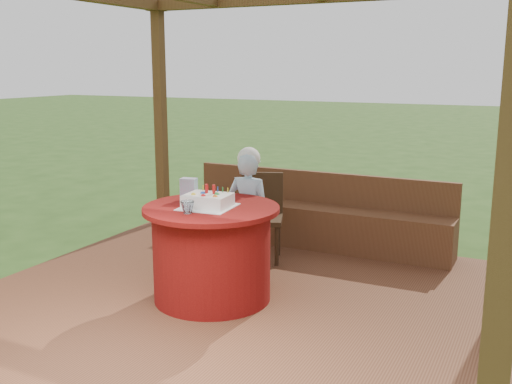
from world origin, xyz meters
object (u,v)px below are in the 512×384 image
Objects in this scene: birthday_cake at (208,201)px; chair at (261,212)px; gift_bag at (189,189)px; bench at (315,222)px; table at (212,252)px; drinking_glass at (187,207)px; elderly_woman at (249,211)px.

chair is at bearing 94.75° from birthday_cake.
bench is at bearing 63.20° from gift_bag.
drinking_glass is (-0.05, -0.29, 0.45)m from table.
table is at bearing 80.90° from drinking_glass.
bench is 1.91m from gift_bag.
gift_bag is at bearing -106.81° from bench.
elderly_woman is 11.32× the size of drinking_glass.
birthday_cake is at bearing -91.95° from elderly_woman.
drinking_glass is (-0.06, -0.95, 0.24)m from elderly_woman.
chair is 0.72× the size of elderly_woman.
chair is 8.10× the size of drinking_glass.
elderly_woman is at bearing -100.14° from bench.
chair is at bearing 103.36° from elderly_woman.
chair is 1.53m from drinking_glass.
elderly_woman is at bearing 88.72° from table.
gift_bag is at bearing 150.62° from birthday_cake.
table is 2.55× the size of birthday_cake.
drinking_glass is at bearing -93.67° from elderly_woman.
gift_bag is at bearing -119.82° from elderly_woman.
gift_bag is at bearing 157.23° from table.
gift_bag is 0.48m from drinking_glass.
birthday_cake reaches higher than bench.
chair is at bearing 95.33° from table.
birthday_cake is at bearing -85.25° from chair.
drinking_glass is at bearing -68.92° from gift_bag.
birthday_cake is at bearing -97.13° from bench.
table is 1.20m from chair.
drinking_glass is at bearing -87.48° from chair.
bench is 15.51× the size of gift_bag.
chair reaches higher than table.
elderly_woman is (-0.21, -1.19, 0.36)m from bench.
table is 10.51× the size of drinking_glass.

